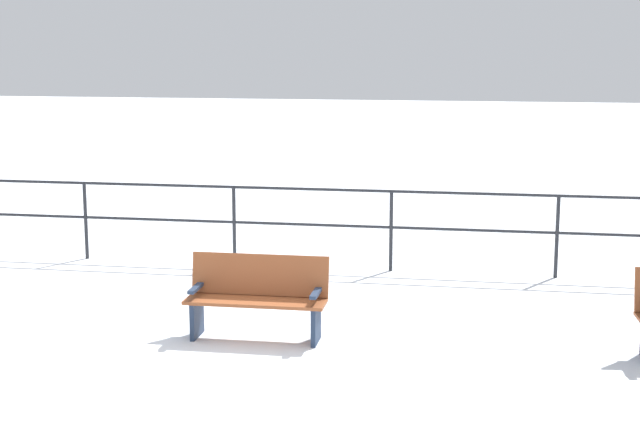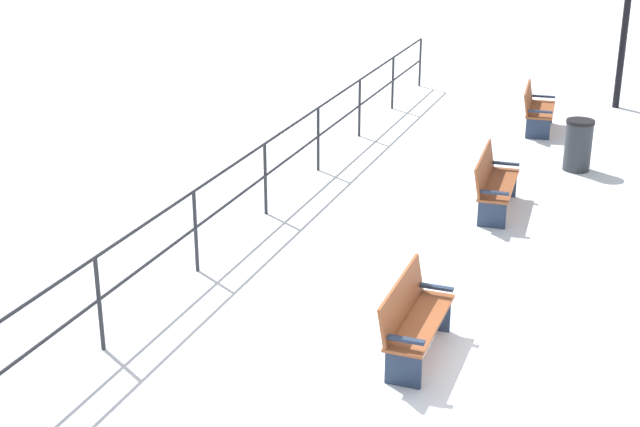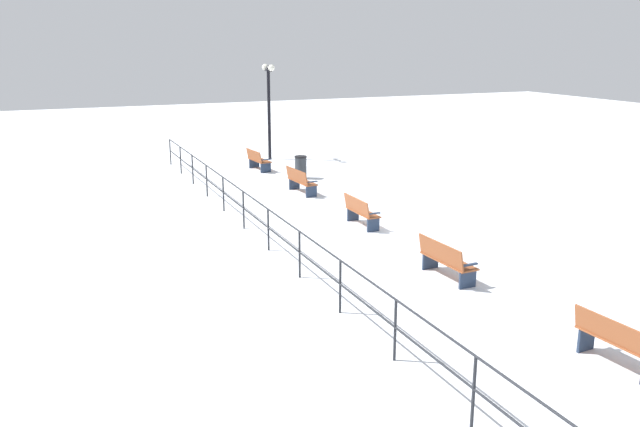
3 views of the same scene
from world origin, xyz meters
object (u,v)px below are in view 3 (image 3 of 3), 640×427
Objects in this scene: bench_third at (361,211)px; trash_bin at (301,167)px; bench_second at (446,260)px; lamppost_middle at (269,95)px; bench_fourth at (300,181)px; bench_nearest at (615,340)px; bench_fifth at (258,160)px.

trash_bin reaches higher than bench_third.
bench_second is 0.38× the size of lamppost_middle.
trash_bin is at bearing 81.99° from bench_second.
bench_fourth is (0.14, 9.45, 0.01)m from bench_second.
trash_bin is (0.94, 7.20, -0.01)m from bench_third.
bench_fourth is at bearing -100.28° from lamppost_middle.
bench_fourth is 0.38× the size of lamppost_middle.
bench_nearest reaches higher than trash_bin.
bench_nearest is 0.91× the size of bench_fourth.
bench_fourth is 1.12× the size of bench_fifth.
bench_third is 1.03× the size of bench_fifth.
bench_third is 7.27m from trash_bin.
bench_nearest is at bearing -93.13° from trash_bin.
bench_third is at bearing -96.02° from lamppost_middle.
lamppost_middle is at bearing 55.48° from bench_fifth.
bench_second is 11.99m from trash_bin.
bench_second is 16.86m from lamppost_middle.
bench_fifth is at bearing -119.22° from lamppost_middle.
bench_nearest is 0.91× the size of bench_second.
bench_fifth is 1.64× the size of trash_bin.
lamppost_middle is (1.30, 7.16, 2.47)m from bench_fourth.
bench_nearest is at bearing -93.48° from bench_fourth.
bench_third is 0.92× the size of bench_fourth.
bench_nearest is 21.51m from lamppost_middle.
trash_bin is at bearing -70.18° from bench_fifth.
bench_nearest is at bearing -94.87° from bench_fifth.
bench_second is 1.09× the size of bench_third.
bench_third is at bearing -93.26° from bench_fourth.
bench_fifth is 2.48m from trash_bin.
bench_fifth is (-0.14, 18.91, -0.04)m from bench_nearest.
bench_nearest is 14.18m from bench_fourth.
bench_second is at bearing 88.20° from bench_nearest.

